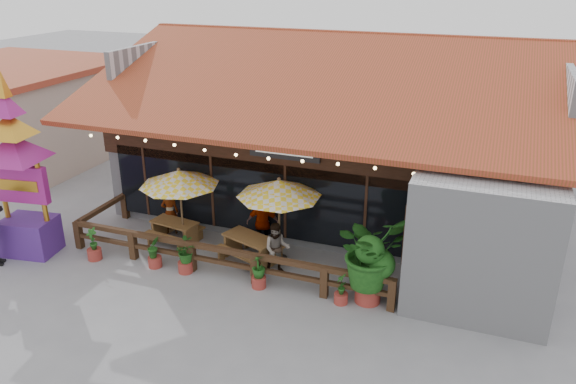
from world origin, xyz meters
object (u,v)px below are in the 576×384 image
at_px(umbrella_right, 279,188).
at_px(picnic_table_right, 250,245).
at_px(umbrella_left, 179,178).
at_px(tropical_plant, 370,253).
at_px(picnic_table_left, 175,228).
at_px(thai_sign_tower, 15,153).

relative_size(umbrella_right, picnic_table_right, 1.65).
height_order(umbrella_left, tropical_plant, umbrella_left).
relative_size(umbrella_right, picnic_table_left, 2.01).
bearing_deg(thai_sign_tower, umbrella_left, 26.32).
distance_m(picnic_table_left, picnic_table_right, 2.76).
distance_m(umbrella_right, picnic_table_right, 1.99).
distance_m(picnic_table_left, thai_sign_tower, 5.14).
relative_size(umbrella_left, picnic_table_right, 1.35).
xyz_separation_m(umbrella_right, thai_sign_tower, (-7.31, -2.22, 0.92)).
distance_m(picnic_table_right, thai_sign_tower, 7.30).
distance_m(umbrella_right, picnic_table_left, 3.99).
height_order(picnic_table_right, thai_sign_tower, thai_sign_tower).
bearing_deg(picnic_table_left, umbrella_left, -14.68).
distance_m(umbrella_left, thai_sign_tower, 4.71).
bearing_deg(picnic_table_left, picnic_table_right, -5.66).
height_order(umbrella_left, picnic_table_left, umbrella_left).
bearing_deg(thai_sign_tower, picnic_table_left, 29.58).
relative_size(umbrella_right, tropical_plant, 1.30).
xyz_separation_m(umbrella_left, picnic_table_right, (2.38, -0.18, -1.74)).
height_order(umbrella_right, thai_sign_tower, thai_sign_tower).
bearing_deg(umbrella_right, thai_sign_tower, -163.08).
relative_size(umbrella_left, picnic_table_left, 1.64).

